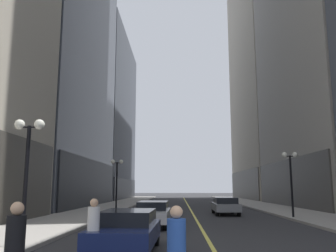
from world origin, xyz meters
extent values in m
plane|color=#2D2D30|center=(0.00, 35.00, 0.00)|extent=(200.00, 200.00, 0.00)
cube|color=#9E9991|center=(-8.25, 35.00, 0.07)|extent=(4.50, 78.00, 0.15)
cube|color=#9E9991|center=(8.25, 35.00, 0.07)|extent=(4.50, 78.00, 0.15)
cube|color=#E5D64C|center=(0.00, 35.00, 0.00)|extent=(0.16, 70.00, 0.01)
cube|color=black|center=(-10.60, 34.50, 2.50)|extent=(0.50, 22.80, 5.00)
cube|color=#4C515B|center=(-16.15, 60.00, 14.92)|extent=(11.30, 26.00, 29.84)
cube|color=black|center=(-10.60, 60.00, 1.79)|extent=(0.50, 24.70, 3.58)
cube|color=#3A3935|center=(10.60, 34.50, 2.50)|extent=(0.50, 22.80, 5.00)
cube|color=#B7AD99|center=(18.16, 60.00, 26.14)|extent=(15.32, 26.00, 52.28)
cube|color=#403C35|center=(10.60, 60.00, 2.50)|extent=(0.50, 24.70, 5.00)
cube|color=#141E4C|center=(-2.85, 7.38, 0.59)|extent=(1.98, 4.48, 0.55)
cube|color=black|center=(-2.84, 7.60, 1.07)|extent=(1.71, 2.52, 0.50)
cylinder|color=black|center=(-2.07, 5.81, 0.32)|extent=(0.23, 0.64, 0.64)
cylinder|color=black|center=(-3.70, 5.84, 0.32)|extent=(0.23, 0.64, 0.64)
cylinder|color=black|center=(-1.99, 8.91, 0.32)|extent=(0.23, 0.64, 0.64)
cylinder|color=black|center=(-3.63, 8.95, 0.32)|extent=(0.23, 0.64, 0.64)
cube|color=#B7B7BC|center=(-2.54, 15.16, 0.59)|extent=(1.83, 4.76, 0.55)
cube|color=black|center=(-2.53, 15.39, 1.07)|extent=(1.58, 2.68, 0.50)
cylinder|color=black|center=(-1.82, 13.49, 0.32)|extent=(0.23, 0.64, 0.64)
cylinder|color=black|center=(-3.32, 13.52, 0.32)|extent=(0.23, 0.64, 0.64)
cylinder|color=black|center=(-1.76, 16.80, 0.32)|extent=(0.23, 0.64, 0.64)
cylinder|color=black|center=(-3.25, 16.83, 0.32)|extent=(0.23, 0.64, 0.64)
cube|color=slate|center=(2.45, 23.77, 0.59)|extent=(1.80, 4.51, 0.55)
cube|color=black|center=(2.45, 23.55, 1.07)|extent=(1.59, 2.53, 0.50)
cylinder|color=black|center=(1.68, 25.35, 0.32)|extent=(0.22, 0.64, 0.64)
cylinder|color=black|center=(3.23, 25.35, 0.32)|extent=(0.22, 0.64, 0.64)
cylinder|color=black|center=(1.67, 22.20, 0.32)|extent=(0.22, 0.64, 0.64)
cylinder|color=black|center=(3.23, 22.19, 0.32)|extent=(0.22, 0.64, 0.64)
cylinder|color=black|center=(-3.64, 5.74, 0.43)|extent=(0.14, 0.14, 0.85)
cylinder|color=black|center=(-3.49, 5.77, 0.43)|extent=(0.14, 0.14, 0.85)
cylinder|color=silver|center=(-3.56, 5.75, 1.19)|extent=(0.39, 0.39, 0.67)
sphere|color=tan|center=(-3.56, 5.75, 1.64)|extent=(0.23, 0.23, 0.23)
cylinder|color=black|center=(-4.07, 1.96, 1.23)|extent=(0.48, 0.48, 0.70)
sphere|color=tan|center=(-4.07, 1.96, 1.69)|extent=(0.24, 0.24, 0.24)
cylinder|color=#234799|center=(-1.22, 2.08, 1.18)|extent=(0.39, 0.39, 0.67)
sphere|color=tan|center=(-1.22, 2.08, 1.63)|extent=(0.23, 0.23, 0.23)
cylinder|color=black|center=(-6.40, 7.71, 2.10)|extent=(0.14, 0.14, 4.20)
cylinder|color=black|center=(-6.40, 7.71, 4.15)|extent=(0.80, 0.06, 0.06)
sphere|color=white|center=(-6.75, 7.71, 4.25)|extent=(0.36, 0.36, 0.36)
sphere|color=white|center=(-6.05, 7.71, 4.25)|extent=(0.36, 0.36, 0.36)
cylinder|color=black|center=(-6.40, 26.12, 2.10)|extent=(0.14, 0.14, 4.20)
cylinder|color=black|center=(-6.40, 26.12, 4.15)|extent=(0.80, 0.06, 0.06)
sphere|color=white|center=(-6.75, 26.12, 4.25)|extent=(0.36, 0.36, 0.36)
sphere|color=white|center=(-6.05, 26.12, 4.25)|extent=(0.36, 0.36, 0.36)
cylinder|color=black|center=(6.40, 19.86, 2.10)|extent=(0.14, 0.14, 4.20)
cylinder|color=black|center=(6.40, 19.86, 4.15)|extent=(0.80, 0.06, 0.06)
sphere|color=white|center=(6.05, 19.86, 4.25)|extent=(0.36, 0.36, 0.36)
sphere|color=white|center=(6.75, 19.86, 4.25)|extent=(0.36, 0.36, 0.36)
camera|label=1|loc=(-1.19, -4.52, 2.06)|focal=38.23mm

